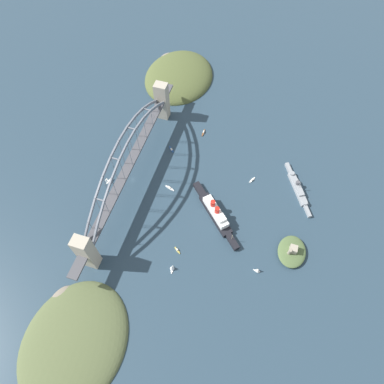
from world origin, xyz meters
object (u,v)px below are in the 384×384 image
at_px(small_boat_0, 172,268).
at_px(small_boat_2, 203,133).
at_px(small_boat_5, 252,180).
at_px(small_boat_1, 258,270).
at_px(small_boat_3, 177,250).
at_px(seaplane_taxiing_near_bridge, 109,181).
at_px(small_boat_4, 171,149).
at_px(small_boat_6, 170,188).
at_px(naval_cruiser, 298,188).
at_px(harbor_arch_bridge, 129,165).
at_px(ocean_liner, 215,213).
at_px(fort_island_mid_harbor, 292,251).

distance_m(small_boat_0, small_boat_2, 197.47).
bearing_deg(small_boat_0, small_boat_5, 157.31).
xyz_separation_m(small_boat_1, small_boat_3, (3.32, -90.87, -3.02)).
height_order(small_boat_2, small_boat_5, small_boat_2).
relative_size(seaplane_taxiing_near_bridge, small_boat_5, 1.01).
bearing_deg(seaplane_taxiing_near_bridge, small_boat_1, 74.07).
relative_size(small_boat_1, small_boat_5, 0.82).
bearing_deg(small_boat_4, small_boat_0, 19.53).
xyz_separation_m(small_boat_2, small_boat_6, (99.11, -14.67, -0.03)).
bearing_deg(small_boat_1, naval_cruiser, 167.74).
bearing_deg(small_boat_2, small_boat_6, -8.42).
distance_m(naval_cruiser, small_boat_1, 120.40).
distance_m(naval_cruiser, small_boat_0, 183.34).
distance_m(naval_cruiser, small_boat_4, 170.38).
relative_size(small_boat_2, small_boat_3, 1.51).
xyz_separation_m(seaplane_taxiing_near_bridge, small_boat_6, (-13.97, 76.14, -1.17)).
bearing_deg(small_boat_4, small_boat_5, 82.04).
distance_m(harbor_arch_bridge, ocean_liner, 117.28).
relative_size(small_boat_0, small_boat_6, 0.72).
bearing_deg(small_boat_5, fort_island_mid_harbor, 37.29).
height_order(ocean_liner, small_boat_3, ocean_liner).
xyz_separation_m(fort_island_mid_harbor, small_boat_6, (-39.48, -157.91, -3.05)).
bearing_deg(small_boat_3, small_boat_0, 4.30).
bearing_deg(naval_cruiser, small_boat_5, -86.53).
xyz_separation_m(ocean_liner, seaplane_taxiing_near_bridge, (-5.70, -140.35, -4.28)).
relative_size(ocean_liner, small_boat_6, 5.88).
xyz_separation_m(harbor_arch_bridge, small_boat_3, (73.65, 84.38, -30.69)).
xyz_separation_m(small_boat_0, small_boat_2, (-196.16, -22.50, -3.19)).
relative_size(harbor_arch_bridge, naval_cruiser, 4.06).
bearing_deg(small_boat_1, small_boat_0, -74.17).
bearing_deg(naval_cruiser, small_boat_6, -73.20).
bearing_deg(small_boat_0, fort_island_mid_harbor, 115.49).
height_order(small_boat_0, small_boat_1, small_boat_0).
xyz_separation_m(small_boat_4, small_boat_6, (58.34, 17.95, 0.12)).
bearing_deg(ocean_liner, seaplane_taxiing_near_bridge, -92.33).
height_order(harbor_arch_bridge, small_boat_5, harbor_arch_bridge).
height_order(fort_island_mid_harbor, small_boat_2, fort_island_mid_harbor).
relative_size(small_boat_3, small_boat_6, 0.66).
bearing_deg(small_boat_1, small_boat_4, -132.03).
relative_size(seaplane_taxiing_near_bridge, small_boat_0, 1.13).
height_order(harbor_arch_bridge, ocean_liner, harbor_arch_bridge).
bearing_deg(small_boat_6, small_boat_1, 60.41).
bearing_deg(small_boat_3, small_boat_6, -154.68).
bearing_deg(seaplane_taxiing_near_bridge, small_boat_6, 100.39).
bearing_deg(naval_cruiser, small_boat_3, -43.91).
bearing_deg(fort_island_mid_harbor, harbor_arch_bridge, -100.42).
xyz_separation_m(seaplane_taxiing_near_bridge, small_boat_1, (57.79, 202.53, 1.85)).
distance_m(naval_cruiser, fort_island_mid_harbor, 85.58).
relative_size(ocean_liner, small_boat_3, 8.86).
relative_size(small_boat_0, small_boat_4, 0.98).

